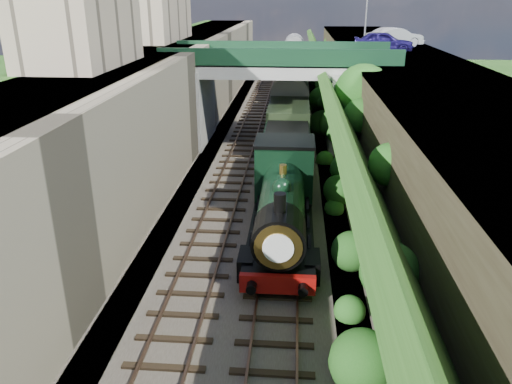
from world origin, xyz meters
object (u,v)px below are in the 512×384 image
car_blue (383,42)px  locomotive (282,205)px  tree (364,95)px  lamppost (367,7)px  car_silver (395,37)px  tender (286,160)px  road_bridge (286,90)px

car_blue → locomotive: (-7.24, -21.49, -5.15)m
tree → locomotive: (-4.71, -11.44, -2.75)m
lamppost → car_silver: 4.64m
lamppost → tender: 18.81m
car_blue → car_silver: (1.69, 4.42, 0.02)m
car_blue → tree: bearing=173.4°
road_bridge → locomotive: road_bridge is taller
lamppost → tender: (-6.01, -15.96, -7.95)m
locomotive → tender: (-0.00, 7.36, -0.27)m
road_bridge → car_silver: car_silver is taller
road_bridge → car_blue: (7.49, 5.53, 2.97)m
tender → tree: bearing=40.9°
lamppost → car_silver: (2.92, 2.59, -2.51)m
road_bridge → car_silver: 13.86m
lamppost → locomotive: lamppost is taller
car_blue → tender: 16.77m
road_bridge → car_blue: bearing=36.4°
car_silver → locomotive: car_silver is taller
road_bridge → locomotive: (0.26, -15.96, -2.18)m
road_bridge → locomotive: bearing=-89.1°
car_silver → locomotive: size_ratio=0.48×
road_bridge → lamppost: (6.26, 7.36, 5.49)m
car_silver → locomotive: 27.89m
road_bridge → tree: (4.97, -4.52, 0.57)m
locomotive → tender: locomotive is taller
car_silver → road_bridge: bearing=113.6°
car_blue → car_silver: bearing=-13.4°
lamppost → locomotive: 25.27m
road_bridge → tender: road_bridge is taller
tree → locomotive: tree is taller
tree → road_bridge: bearing=137.7°
road_bridge → car_blue: 9.77m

